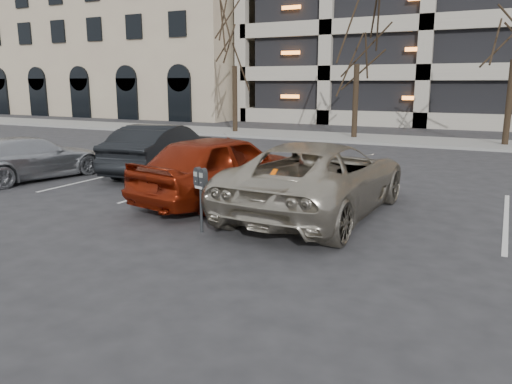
% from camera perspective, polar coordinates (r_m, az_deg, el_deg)
% --- Properties ---
extents(ground, '(140.00, 140.00, 0.00)m').
position_cam_1_polar(ground, '(10.48, 2.99, -3.44)').
color(ground, '#28282B').
rests_on(ground, ground).
extents(sidewalk, '(80.00, 4.00, 0.12)m').
position_cam_1_polar(sidewalk, '(25.71, 17.59, 5.57)').
color(sidewalk, gray).
rests_on(sidewalk, ground).
extents(stall_lines, '(16.90, 5.20, 0.00)m').
position_cam_1_polar(stall_lines, '(13.07, 1.44, -0.21)').
color(stall_lines, silver).
rests_on(stall_lines, ground).
extents(office_building, '(26.00, 16.20, 15.00)m').
position_cam_1_polar(office_building, '(50.81, -13.14, 17.31)').
color(office_building, tan).
rests_on(office_building, ground).
extents(tree_a, '(3.69, 3.69, 8.40)m').
position_cam_1_polar(tree_a, '(29.06, -2.50, 18.72)').
color(tree_a, black).
rests_on(tree_a, ground).
extents(tree_b, '(3.68, 3.68, 8.37)m').
position_cam_1_polar(tree_b, '(26.40, 11.69, 19.09)').
color(tree_b, black).
rests_on(tree_b, ground).
extents(parking_meter, '(0.34, 0.22, 1.25)m').
position_cam_1_polar(parking_meter, '(9.58, -6.34, 0.90)').
color(parking_meter, black).
rests_on(parking_meter, ground).
extents(suv_silver, '(2.86, 5.88, 1.62)m').
position_cam_1_polar(suv_silver, '(11.07, 7.16, 1.62)').
color(suv_silver, '#BDB4A1').
rests_on(suv_silver, ground).
extents(car_red, '(2.88, 5.19, 1.67)m').
position_cam_1_polar(car_red, '(12.22, -3.89, 2.85)').
color(car_red, maroon).
rests_on(car_red, ground).
extents(car_dark, '(2.24, 4.94, 1.57)m').
position_cam_1_polar(car_dark, '(16.23, -10.65, 4.85)').
color(car_dark, black).
rests_on(car_dark, ground).
extents(car_silver, '(2.58, 4.71, 1.29)m').
position_cam_1_polar(car_silver, '(16.45, -24.30, 3.57)').
color(car_silver, '#AEB2B6').
rests_on(car_silver, ground).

